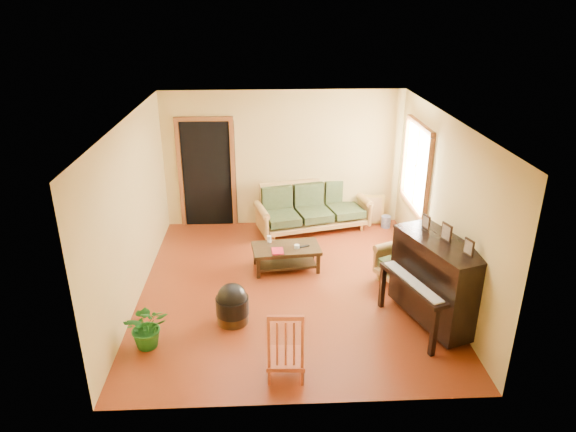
{
  "coord_description": "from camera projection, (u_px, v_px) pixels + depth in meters",
  "views": [
    {
      "loc": [
        -0.36,
        -6.87,
        4.09
      ],
      "look_at": [
        -0.02,
        0.2,
        1.1
      ],
      "focal_mm": 32.0,
      "sensor_mm": 36.0,
      "label": 1
    }
  ],
  "objects": [
    {
      "name": "piano",
      "position": [
        437.0,
        283.0,
        6.83
      ],
      "size": [
        1.23,
        1.58,
        1.22
      ],
      "primitive_type": "cube",
      "rotation": [
        0.0,
        0.0,
        0.33
      ],
      "color": "black",
      "rests_on": "floor"
    },
    {
      "name": "sofa",
      "position": [
        314.0,
        208.0,
        9.71
      ],
      "size": [
        2.27,
        1.38,
        0.91
      ],
      "primitive_type": "cube",
      "rotation": [
        0.0,
        0.0,
        0.25
      ],
      "color": "#A57A3C",
      "rests_on": "floor"
    },
    {
      "name": "glass_jar",
      "position": [
        297.0,
        246.0,
        8.26
      ],
      "size": [
        0.11,
        0.11,
        0.06
      ],
      "primitive_type": "cylinder",
      "rotation": [
        0.0,
        0.0,
        0.4
      ],
      "color": "white",
      "rests_on": "coffee_table"
    },
    {
      "name": "window",
      "position": [
        417.0,
        166.0,
        8.63
      ],
      "size": [
        0.12,
        1.36,
        1.46
      ],
      "primitive_type": "cube",
      "color": "white",
      "rests_on": "right_wall"
    },
    {
      "name": "armchair",
      "position": [
        408.0,
        260.0,
        7.81
      ],
      "size": [
        1.09,
        1.11,
        0.85
      ],
      "primitive_type": "cube",
      "rotation": [
        0.0,
        0.0,
        0.43
      ],
      "color": "#A57A3C",
      "rests_on": "floor"
    },
    {
      "name": "candle",
      "position": [
        269.0,
        239.0,
        8.44
      ],
      "size": [
        0.09,
        0.09,
        0.12
      ],
      "primitive_type": "cylinder",
      "rotation": [
        0.0,
        0.0,
        0.4
      ],
      "color": "white",
      "rests_on": "coffee_table"
    },
    {
      "name": "remote",
      "position": [
        304.0,
        246.0,
        8.31
      ],
      "size": [
        0.17,
        0.1,
        0.02
      ],
      "primitive_type": "cube",
      "rotation": [
        0.0,
        0.0,
        0.36
      ],
      "color": "black",
      "rests_on": "coffee_table"
    },
    {
      "name": "floor",
      "position": [
        290.0,
        286.0,
        7.92
      ],
      "size": [
        5.0,
        5.0,
        0.0
      ],
      "primitive_type": "plane",
      "color": "#5B1E0C",
      "rests_on": "ground"
    },
    {
      "name": "leaning_frame",
      "position": [
        372.0,
        209.0,
        10.04
      ],
      "size": [
        0.46,
        0.13,
        0.61
      ],
      "primitive_type": "cube",
      "rotation": [
        0.0,
        0.0,
        -0.06
      ],
      "color": "#B8963D",
      "rests_on": "floor"
    },
    {
      "name": "potted_plant",
      "position": [
        147.0,
        326.0,
        6.45
      ],
      "size": [
        0.61,
        0.55,
        0.6
      ],
      "primitive_type": "imported",
      "rotation": [
        0.0,
        0.0,
        0.17
      ],
      "color": "#1A5C1B",
      "rests_on": "floor"
    },
    {
      "name": "ceramic_crock",
      "position": [
        386.0,
        222.0,
        9.95
      ],
      "size": [
        0.24,
        0.24,
        0.23
      ],
      "primitive_type": "cylinder",
      "rotation": [
        0.0,
        0.0,
        -0.43
      ],
      "color": "#344C9E",
      "rests_on": "floor"
    },
    {
      "name": "book",
      "position": [
        272.0,
        251.0,
        8.13
      ],
      "size": [
        0.2,
        0.26,
        0.02
      ],
      "primitive_type": "imported",
      "rotation": [
        0.0,
        0.0,
        0.05
      ],
      "color": "#A41526",
      "rests_on": "coffee_table"
    },
    {
      "name": "footstool",
      "position": [
        232.0,
        308.0,
        6.98
      ],
      "size": [
        0.47,
        0.47,
        0.43
      ],
      "primitive_type": "cylinder",
      "rotation": [
        0.0,
        0.0,
        0.05
      ],
      "color": "black",
      "rests_on": "floor"
    },
    {
      "name": "coffee_table",
      "position": [
        286.0,
        258.0,
        8.38
      ],
      "size": [
        1.14,
        0.71,
        0.39
      ],
      "primitive_type": "cube",
      "rotation": [
        0.0,
        0.0,
        0.11
      ],
      "color": "black",
      "rests_on": "floor"
    },
    {
      "name": "red_chair",
      "position": [
        286.0,
        341.0,
        5.89
      ],
      "size": [
        0.46,
        0.5,
        0.94
      ],
      "primitive_type": "cube",
      "rotation": [
        0.0,
        0.0,
        -0.05
      ],
      "color": "maroon",
      "rests_on": "floor"
    },
    {
      "name": "doorway",
      "position": [
        207.0,
        174.0,
        9.74
      ],
      "size": [
        1.08,
        0.16,
        2.05
      ],
      "primitive_type": "cube",
      "color": "black",
      "rests_on": "floor"
    }
  ]
}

